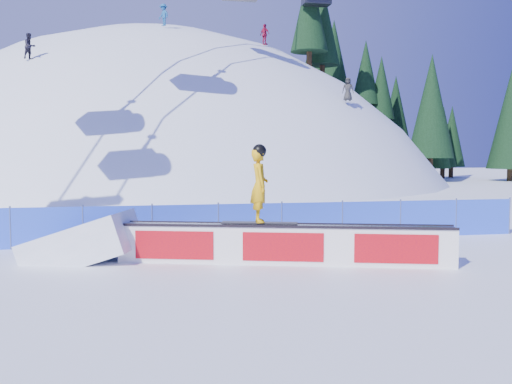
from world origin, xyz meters
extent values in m
plane|color=white|center=(0.00, 0.00, 0.00)|extent=(160.00, 160.00, 0.00)
sphere|color=white|center=(0.00, 42.00, -18.00)|extent=(64.00, 64.00, 64.00)
cylinder|color=#332314|center=(12.72, 45.91, 11.70)|extent=(0.50, 0.50, 1.40)
cone|color=black|center=(12.72, 45.91, 16.63)|extent=(3.81, 3.81, 8.66)
cylinder|color=#332314|center=(16.08, 39.77, 10.18)|extent=(0.50, 0.50, 1.40)
cone|color=black|center=(16.08, 39.77, 14.18)|extent=(3.00, 3.00, 6.82)
cylinder|color=#332314|center=(18.48, 37.62, 8.35)|extent=(0.50, 0.50, 1.40)
cone|color=black|center=(18.48, 37.62, 12.24)|extent=(2.89, 2.89, 6.58)
cylinder|color=#332314|center=(18.58, 37.04, 8.17)|extent=(0.50, 0.50, 1.40)
cone|color=black|center=(18.58, 37.04, 12.25)|extent=(3.06, 3.06, 6.95)
cylinder|color=#332314|center=(22.13, 41.28, 5.70)|extent=(0.50, 0.50, 1.40)
cone|color=black|center=(22.13, 41.28, 10.33)|extent=(3.54, 3.54, 8.05)
cylinder|color=#332314|center=(23.87, 37.42, 3.42)|extent=(0.50, 0.50, 1.40)
cone|color=black|center=(23.87, 37.42, 7.83)|extent=(3.36, 3.36, 7.64)
cylinder|color=#332314|center=(24.38, 44.96, 3.12)|extent=(0.50, 0.50, 1.40)
cone|color=black|center=(24.38, 44.96, 8.55)|extent=(4.25, 4.25, 9.66)
cylinder|color=#332314|center=(26.45, 39.83, 0.60)|extent=(0.50, 0.50, 1.40)
cone|color=black|center=(26.45, 39.83, 6.14)|extent=(4.35, 4.35, 9.89)
cylinder|color=#332314|center=(27.51, 39.27, 0.60)|extent=(0.50, 0.50, 1.40)
cone|color=black|center=(27.51, 39.27, 4.54)|extent=(2.94, 2.94, 6.67)
cylinder|color=#332314|center=(28.21, 37.01, 0.60)|extent=(0.50, 0.50, 1.40)
cone|color=black|center=(28.21, 37.01, 4.31)|extent=(2.73, 2.73, 6.21)
cylinder|color=#332314|center=(29.96, 45.98, 0.60)|extent=(0.50, 0.50, 1.40)
cone|color=black|center=(29.96, 45.98, 5.56)|extent=(3.83, 3.83, 8.71)
cylinder|color=#332314|center=(34.20, 37.67, 0.60)|extent=(0.50, 0.50, 1.40)
cone|color=black|center=(34.20, 37.67, 4.98)|extent=(3.33, 3.33, 7.56)
cube|color=blue|center=(0.00, 4.50, 0.60)|extent=(22.00, 0.03, 1.20)
cylinder|color=#414B75|center=(-5.00, 4.50, 0.65)|extent=(0.05, 0.05, 1.30)
cylinder|color=#414B75|center=(-3.00, 4.50, 0.65)|extent=(0.05, 0.05, 1.30)
cylinder|color=#414B75|center=(-1.00, 4.50, 0.65)|extent=(0.05, 0.05, 1.30)
cylinder|color=#414B75|center=(1.00, 4.50, 0.65)|extent=(0.05, 0.05, 1.30)
cylinder|color=#414B75|center=(3.00, 4.50, 0.65)|extent=(0.05, 0.05, 1.30)
cylinder|color=#414B75|center=(5.00, 4.50, 0.65)|extent=(0.05, 0.05, 1.30)
cylinder|color=#414B75|center=(7.00, 4.50, 0.65)|extent=(0.05, 0.05, 1.30)
cylinder|color=#414B75|center=(9.00, 4.50, 0.65)|extent=(0.05, 0.05, 1.30)
cylinder|color=#414B75|center=(11.00, 4.50, 0.65)|extent=(0.05, 0.05, 1.30)
cube|color=white|center=(2.16, 0.92, 0.47)|extent=(8.15, 2.96, 0.94)
cube|color=gray|center=(2.16, 0.92, 0.96)|extent=(8.08, 2.96, 0.04)
cube|color=black|center=(2.08, 0.66, 0.97)|extent=(8.01, 2.49, 0.06)
cube|color=black|center=(2.24, 1.19, 0.97)|extent=(8.01, 2.49, 0.06)
cube|color=red|center=(2.08, 0.66, 0.47)|extent=(7.60, 2.36, 0.71)
cube|color=red|center=(2.24, 1.18, 0.47)|extent=(7.60, 2.36, 0.71)
cube|color=black|center=(1.58, 1.10, 1.02)|extent=(1.92, 0.89, 0.04)
imported|color=#E5A90D|center=(1.58, 1.10, 1.96)|extent=(0.48, 0.69, 1.84)
sphere|color=black|center=(1.58, 1.10, 2.82)|extent=(0.34, 0.34, 0.34)
imported|color=black|center=(-8.28, 26.56, 9.60)|extent=(1.01, 1.01, 1.65)
imported|color=#AC183E|center=(8.55, 32.81, 12.26)|extent=(0.88, 1.03, 1.65)
imported|color=#185591|center=(0.48, 32.33, 13.33)|extent=(1.11, 1.23, 1.65)
imported|color=#292929|center=(13.14, 26.02, 7.24)|extent=(0.93, 0.75, 1.65)
camera|label=1|loc=(-1.27, -12.76, 2.79)|focal=40.00mm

